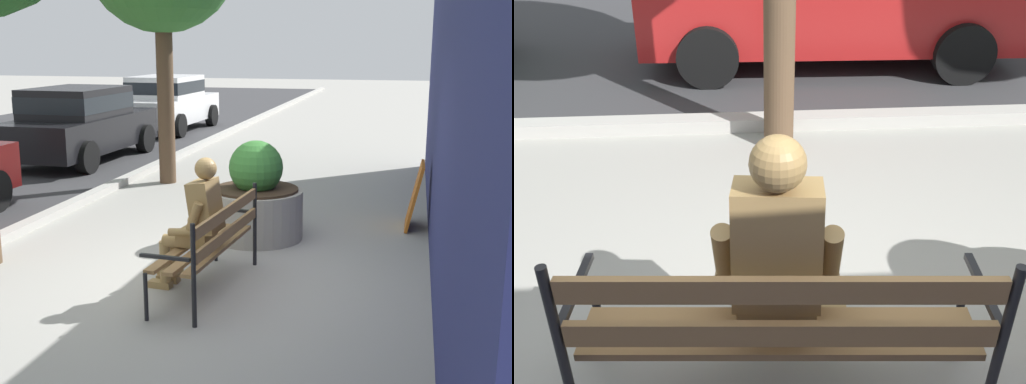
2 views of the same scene
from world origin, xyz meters
TOP-DOWN VIEW (x-y plane):
  - ground_plane at (0.00, 0.00)m, footprint 80.00×80.00m
  - building_wall_behind at (1.50, -2.60)m, footprint 12.00×0.50m
  - park_bench at (-0.20, -0.20)m, footprint 1.83×0.65m
  - bronze_statue_seated at (-0.17, 0.01)m, footprint 0.69×0.77m
  - concrete_planter at (1.74, -0.17)m, footprint 1.20×1.20m
  - parked_car_black at (6.41, 4.79)m, footprint 4.14×2.01m
  - parked_car_white at (11.53, 4.79)m, footprint 4.14×2.01m
  - leaning_signboard at (2.69, -2.15)m, footprint 0.70×0.23m

SIDE VIEW (x-z plane):
  - ground_plane at x=0.00m, z-range 0.00..0.00m
  - leaning_signboard at x=2.69m, z-range 0.01..0.89m
  - concrete_planter at x=1.74m, z-range -0.15..1.11m
  - park_bench at x=-0.20m, z-range 0.07..1.02m
  - bronze_statue_seated at x=-0.17m, z-range -0.02..1.35m
  - parked_car_black at x=6.41m, z-range 0.06..1.62m
  - parked_car_white at x=11.53m, z-range 0.06..1.62m
  - building_wall_behind at x=1.50m, z-range 0.00..3.53m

